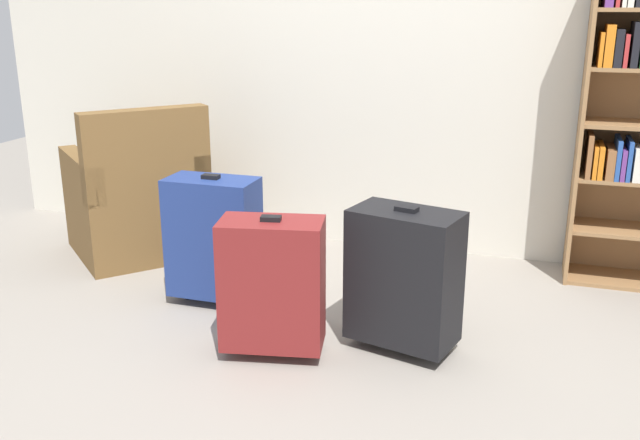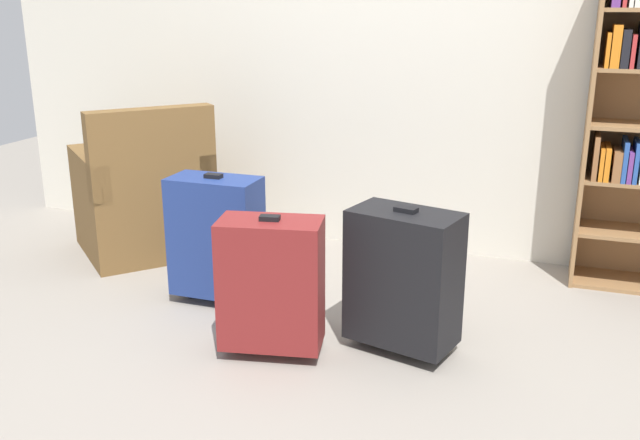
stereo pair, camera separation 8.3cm
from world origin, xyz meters
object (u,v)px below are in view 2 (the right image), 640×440
object	(u,v)px
mug	(223,258)
suitcase_black	(403,277)
armchair	(145,201)
suitcase_navy_blue	(216,236)
suitcase_dark_red	(271,283)

from	to	relation	value
mug	suitcase_black	distance (m)	1.40
armchair	suitcase_black	xyz separation A→B (m)	(1.74, -0.74, 0.02)
armchair	mug	xyz separation A→B (m)	(0.54, -0.07, -0.27)
suitcase_black	armchair	bearing A→B (deg)	157.05
suitcase_black	suitcase_navy_blue	distance (m)	1.01
mug	armchair	bearing A→B (deg)	172.39
suitcase_dark_red	suitcase_black	bearing A→B (deg)	22.85
mug	suitcase_navy_blue	world-z (taller)	suitcase_navy_blue
armchair	suitcase_black	world-z (taller)	armchair
armchair	suitcase_dark_red	distance (m)	1.55
suitcase_black	suitcase_navy_blue	size ratio (longest dim) A/B	0.98
armchair	suitcase_navy_blue	bearing A→B (deg)	-35.19
mug	suitcase_navy_blue	bearing A→B (deg)	-65.59
mug	suitcase_black	world-z (taller)	suitcase_black
armchair	mug	distance (m)	0.61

